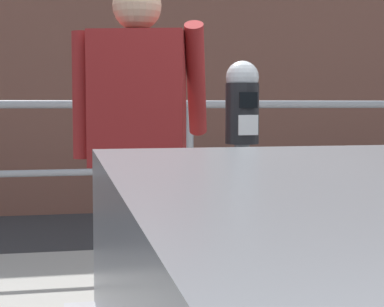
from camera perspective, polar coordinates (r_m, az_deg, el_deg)
sidewalk_curb at (r=3.87m, az=3.11°, el=-13.55°), size 36.00×2.52×0.14m
parking_meter at (r=2.87m, az=4.59°, el=0.56°), size 0.15×0.17×1.33m
pedestrian_at_meter at (r=2.94m, az=-4.95°, el=1.36°), size 0.69×0.44×1.70m
background_railing at (r=4.81m, az=-0.22°, el=1.01°), size 24.06×0.06×1.16m
backdrop_wall at (r=7.59m, az=-4.26°, el=10.07°), size 32.00×0.50×4.00m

